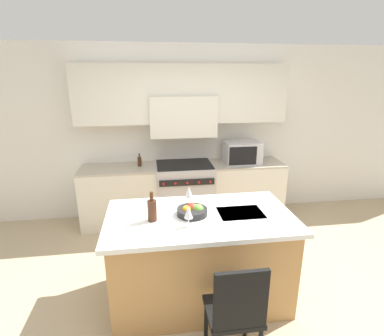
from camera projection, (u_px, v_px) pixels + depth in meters
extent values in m
plane|color=tan|center=(208.00, 307.00, 3.03)|extent=(10.00, 10.00, 0.00)
cube|color=silver|center=(181.00, 133.00, 4.81)|extent=(10.00, 0.06, 2.70)
cube|color=silver|center=(182.00, 94.00, 4.43)|extent=(3.13, 0.34, 0.85)
cube|color=silver|center=(183.00, 116.00, 4.50)|extent=(0.99, 0.40, 0.60)
cube|color=silver|center=(120.00, 197.00, 4.62)|extent=(1.13, 0.62, 0.88)
cube|color=#B2A893|center=(118.00, 169.00, 4.48)|extent=(1.13, 0.62, 0.03)
cube|color=silver|center=(245.00, 190.00, 4.89)|extent=(1.13, 0.62, 0.88)
cube|color=#B2A893|center=(247.00, 163.00, 4.76)|extent=(1.13, 0.62, 0.03)
cube|color=#B7B7BC|center=(184.00, 193.00, 4.73)|extent=(0.87, 0.66, 0.92)
cube|color=black|center=(184.00, 164.00, 4.59)|extent=(0.84, 0.61, 0.01)
cube|color=black|center=(187.00, 182.00, 4.32)|extent=(0.80, 0.02, 0.09)
cylinder|color=#B21E1E|center=(164.00, 184.00, 4.26)|extent=(0.04, 0.02, 0.04)
cylinder|color=#B21E1E|center=(175.00, 183.00, 4.28)|extent=(0.04, 0.02, 0.04)
cylinder|color=#B21E1E|center=(187.00, 183.00, 4.31)|extent=(0.04, 0.02, 0.04)
cylinder|color=#B21E1E|center=(199.00, 182.00, 4.33)|extent=(0.04, 0.02, 0.04)
cylinder|color=#B21E1E|center=(210.00, 182.00, 4.35)|extent=(0.04, 0.02, 0.04)
cube|color=#B7B7BC|center=(242.00, 152.00, 4.69)|extent=(0.54, 0.43, 0.34)
cube|color=black|center=(243.00, 156.00, 4.48)|extent=(0.42, 0.01, 0.28)
cube|color=#B7844C|center=(200.00, 259.00, 3.05)|extent=(1.71, 0.92, 0.90)
cube|color=white|center=(200.00, 217.00, 2.91)|extent=(1.82, 1.00, 0.04)
cube|color=#2D2D30|center=(241.00, 213.00, 2.96)|extent=(0.44, 0.32, 0.01)
cylinder|color=#B2B2B7|center=(235.00, 205.00, 3.14)|extent=(0.02, 0.02, 0.00)
cube|color=black|center=(233.00, 311.00, 2.38)|extent=(0.42, 0.40, 0.04)
cube|color=black|center=(241.00, 301.00, 2.13)|extent=(0.40, 0.04, 0.48)
cylinder|color=black|center=(206.00, 321.00, 2.58)|extent=(0.04, 0.04, 0.42)
cylinder|color=black|center=(246.00, 316.00, 2.63)|extent=(0.04, 0.04, 0.42)
cylinder|color=#422314|center=(152.00, 211.00, 2.77)|extent=(0.09, 0.09, 0.20)
cylinder|color=#422314|center=(152.00, 196.00, 2.73)|extent=(0.03, 0.03, 0.09)
cylinder|color=white|center=(189.00, 226.00, 2.69)|extent=(0.07, 0.07, 0.01)
cylinder|color=white|center=(189.00, 222.00, 2.67)|extent=(0.01, 0.01, 0.08)
cone|color=white|center=(188.00, 212.00, 2.65)|extent=(0.08, 0.08, 0.11)
cylinder|color=white|center=(189.00, 204.00, 3.15)|extent=(0.07, 0.07, 0.01)
cylinder|color=white|center=(189.00, 200.00, 3.13)|extent=(0.01, 0.01, 0.08)
cone|color=white|center=(189.00, 192.00, 3.11)|extent=(0.08, 0.08, 0.11)
cylinder|color=black|center=(192.00, 212.00, 2.90)|extent=(0.30, 0.30, 0.06)
sphere|color=gold|center=(186.00, 210.00, 2.89)|extent=(0.09, 0.09, 0.09)
sphere|color=#66A83D|center=(198.00, 210.00, 2.91)|extent=(0.11, 0.11, 0.11)
sphere|color=red|center=(192.00, 208.00, 2.94)|extent=(0.11, 0.11, 0.11)
cylinder|color=#422314|center=(140.00, 162.00, 4.54)|extent=(0.06, 0.06, 0.14)
cylinder|color=#422314|center=(139.00, 155.00, 4.51)|extent=(0.02, 0.02, 0.06)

